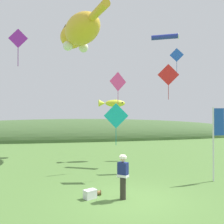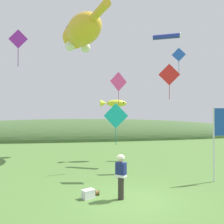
% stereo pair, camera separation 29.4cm
% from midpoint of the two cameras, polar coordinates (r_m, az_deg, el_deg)
% --- Properties ---
extents(ground_plane, '(120.00, 120.00, 0.00)m').
position_cam_midpoint_polar(ground_plane, '(10.55, 4.07, -19.39)').
color(ground_plane, '#517A38').
extents(distant_hill_ridge, '(60.90, 12.18, 5.61)m').
position_cam_midpoint_polar(distant_hill_ridge, '(37.09, -7.95, -5.90)').
color(distant_hill_ridge, '#426033').
rests_on(distant_hill_ridge, ground).
extents(festival_attendant, '(0.48, 0.48, 1.77)m').
position_cam_midpoint_polar(festival_attendant, '(10.33, 1.68, -14.29)').
color(festival_attendant, '#332D28').
rests_on(festival_attendant, ground).
extents(kite_spool, '(0.16, 0.21, 0.21)m').
position_cam_midpoint_polar(kite_spool, '(11.07, -3.81, -17.91)').
color(kite_spool, olive).
rests_on(kite_spool, ground).
extents(picnic_cooler, '(0.58, 0.52, 0.36)m').
position_cam_midpoint_polar(picnic_cooler, '(10.66, -5.87, -18.16)').
color(picnic_cooler, white).
rests_on(picnic_cooler, ground).
extents(festival_banner_pole, '(0.66, 0.08, 3.78)m').
position_cam_midpoint_polar(festival_banner_pole, '(13.85, 22.14, -4.41)').
color(festival_banner_pole, silver).
rests_on(festival_banner_pole, ground).
extents(kite_giant_cat, '(3.61, 9.06, 2.79)m').
position_cam_midpoint_polar(kite_giant_cat, '(22.35, -7.83, 17.68)').
color(kite_giant_cat, gold).
extents(kite_fish_windsock, '(2.07, 0.62, 0.63)m').
position_cam_midpoint_polar(kite_fish_windsock, '(19.21, -0.36, 2.02)').
color(kite_fish_windsock, yellow).
extents(kite_tube_streamer, '(1.97, 1.28, 0.44)m').
position_cam_midpoint_polar(kite_tube_streamer, '(19.87, 11.68, 16.47)').
color(kite_tube_streamer, '#2633A5').
extents(kite_diamond_pink, '(1.16, 0.42, 2.13)m').
position_cam_midpoint_polar(kite_diamond_pink, '(15.74, 0.84, 6.90)').
color(kite_diamond_pink, '#E53F8C').
extents(kite_diamond_teal, '(1.22, 0.60, 2.25)m').
position_cam_midpoint_polar(kite_diamond_teal, '(13.31, 0.28, -0.94)').
color(kite_diamond_teal, '#19BFBF').
extents(kite_diamond_red, '(1.34, 0.35, 2.28)m').
position_cam_midpoint_polar(kite_diamond_red, '(16.44, 12.26, 8.27)').
color(kite_diamond_red, red).
extents(kite_diamond_blue, '(1.05, 0.48, 2.04)m').
position_cam_midpoint_polar(kite_diamond_blue, '(21.86, 14.19, 12.47)').
color(kite_diamond_blue, blue).
extents(kite_diamond_violet, '(0.95, 0.15, 1.85)m').
position_cam_midpoint_polar(kite_diamond_violet, '(13.63, -21.27, 15.32)').
color(kite_diamond_violet, purple).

